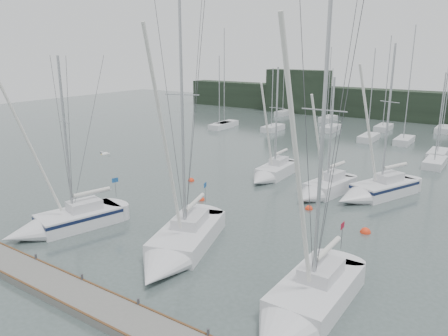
# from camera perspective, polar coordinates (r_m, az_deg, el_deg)

# --- Properties ---
(ground) EXTENTS (160.00, 160.00, 0.00)m
(ground) POSITION_cam_1_polar(r_m,az_deg,el_deg) (25.42, -7.73, -12.53)
(ground) COLOR #465551
(ground) RESTS_ON ground
(dock) EXTENTS (24.00, 2.00, 0.40)m
(dock) POSITION_cam_1_polar(r_m,az_deg,el_deg) (22.39, -16.66, -16.65)
(dock) COLOR #62625E
(dock) RESTS_ON ground
(far_treeline) EXTENTS (90.00, 4.00, 5.00)m
(far_treeline) POSITION_cam_1_polar(r_m,az_deg,el_deg) (80.54, 23.26, 7.46)
(far_treeline) COLOR black
(far_treeline) RESTS_ON ground
(far_building_left) EXTENTS (12.00, 3.00, 8.00)m
(far_building_left) POSITION_cam_1_polar(r_m,az_deg,el_deg) (84.63, 9.58, 9.82)
(far_building_left) COLOR black
(far_building_left) RESTS_ON ground
(mast_forest) EXTENTS (48.85, 28.40, 14.89)m
(mast_forest) POSITION_cam_1_polar(r_m,az_deg,el_deg) (63.22, 22.35, 3.84)
(mast_forest) COLOR silver
(mast_forest) RESTS_ON ground
(sailboat_near_left) EXTENTS (4.55, 8.16, 12.32)m
(sailboat_near_left) POSITION_cam_1_polar(r_m,az_deg,el_deg) (31.35, -20.89, -6.82)
(sailboat_near_left) COLOR silver
(sailboat_near_left) RESTS_ON ground
(sailboat_near_center) EXTENTS (5.71, 9.78, 15.86)m
(sailboat_near_center) POSITION_cam_1_polar(r_m,az_deg,el_deg) (26.00, -6.35, -10.51)
(sailboat_near_center) COLOR silver
(sailboat_near_center) RESTS_ON ground
(sailboat_near_right) EXTENTS (2.88, 8.95, 15.79)m
(sailboat_near_right) POSITION_cam_1_polar(r_m,az_deg,el_deg) (20.79, 9.94, -17.74)
(sailboat_near_right) COLOR silver
(sailboat_near_right) RESTS_ON ground
(sailboat_mid_b) EXTENTS (2.43, 7.05, 10.94)m
(sailboat_mid_b) POSITION_cam_1_polar(r_m,az_deg,el_deg) (41.08, 6.06, -0.74)
(sailboat_mid_b) COLOR silver
(sailboat_mid_b) RESTS_ON ground
(sailboat_mid_c) EXTENTS (3.48, 7.12, 10.36)m
(sailboat_mid_c) POSITION_cam_1_polar(r_m,az_deg,el_deg) (36.95, 12.59, -2.83)
(sailboat_mid_c) COLOR silver
(sailboat_mid_c) RESTS_ON ground
(sailboat_mid_d) EXTENTS (5.56, 8.57, 13.03)m
(sailboat_mid_d) POSITION_cam_1_polar(r_m,az_deg,el_deg) (37.62, 18.82, -2.90)
(sailboat_mid_d) COLOR silver
(sailboat_mid_d) RESTS_ON ground
(buoy_a) EXTENTS (0.59, 0.59, 0.59)m
(buoy_a) POSITION_cam_1_polar(r_m,az_deg,el_deg) (35.40, -3.01, -4.20)
(buoy_a) COLOR #F63615
(buoy_a) RESTS_ON ground
(buoy_b) EXTENTS (0.59, 0.59, 0.59)m
(buoy_b) POSITION_cam_1_polar(r_m,az_deg,el_deg) (34.02, 11.02, -5.29)
(buoy_b) COLOR #F63615
(buoy_b) RESTS_ON ground
(buoy_c) EXTENTS (0.59, 0.59, 0.59)m
(buoy_c) POSITION_cam_1_polar(r_m,az_deg,el_deg) (40.47, -4.32, -1.70)
(buoy_c) COLOR #F63615
(buoy_c) RESTS_ON ground
(seagull) EXTENTS (0.92, 0.44, 0.18)m
(seagull) POSITION_cam_1_polar(r_m,az_deg,el_deg) (23.40, -15.27, 1.79)
(seagull) COLOR white
(seagull) RESTS_ON ground
(buoy_d) EXTENTS (0.70, 0.70, 0.70)m
(buoy_d) POSITION_cam_1_polar(r_m,az_deg,el_deg) (30.81, 17.97, -8.02)
(buoy_d) COLOR #F63615
(buoy_d) RESTS_ON ground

